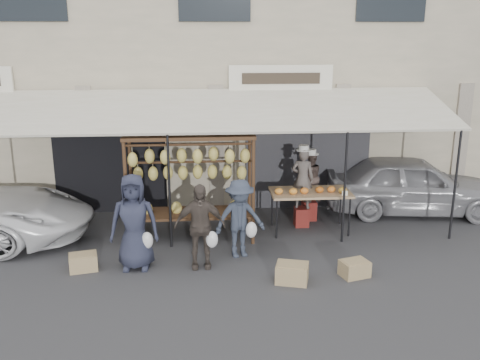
% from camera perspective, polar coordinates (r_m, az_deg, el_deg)
% --- Properties ---
extents(ground_plane, '(90.00, 90.00, 0.00)m').
position_cam_1_polar(ground_plane, '(9.91, -1.77, -9.52)').
color(ground_plane, '#2D2D30').
extents(shophouse, '(24.00, 6.15, 7.30)m').
position_cam_1_polar(shophouse, '(15.46, -3.03, 13.58)').
color(shophouse, '#BEAF94').
rests_on(shophouse, ground_plane).
extents(awning, '(10.00, 2.35, 2.92)m').
position_cam_1_polar(awning, '(11.36, -2.37, 7.36)').
color(awning, silver).
rests_on(awning, ground_plane).
extents(banana_rack, '(2.60, 0.90, 2.24)m').
position_cam_1_polar(banana_rack, '(10.82, -5.35, 1.44)').
color(banana_rack, '#402717').
rests_on(banana_rack, ground_plane).
extents(produce_table, '(1.70, 0.90, 1.04)m').
position_cam_1_polar(produce_table, '(11.48, 7.55, -1.39)').
color(produce_table, tan).
rests_on(produce_table, ground_plane).
extents(vendor_left, '(0.57, 0.46, 1.34)m').
position_cam_1_polar(vendor_left, '(11.73, 6.70, 0.15)').
color(vendor_left, '#5C5450').
rests_on(vendor_left, stool_left).
extents(vendor_right, '(0.66, 0.58, 1.14)m').
position_cam_1_polar(vendor_right, '(12.18, 7.50, 0.31)').
color(vendor_right, '#51413C').
rests_on(vendor_right, stool_right).
extents(customer_left, '(0.88, 0.59, 1.78)m').
position_cam_1_polar(customer_left, '(9.83, -11.22, -4.41)').
color(customer_left, '#26293C').
rests_on(customer_left, ground_plane).
extents(customer_mid, '(0.94, 0.42, 1.59)m').
position_cam_1_polar(customer_mid, '(9.74, -4.33, -4.93)').
color(customer_mid, '#483E38').
rests_on(customer_mid, ground_plane).
extents(customer_right, '(1.10, 0.80, 1.53)m').
position_cam_1_polar(customer_right, '(10.18, -0.05, -4.14)').
color(customer_right, '#323A49').
rests_on(customer_right, ground_plane).
extents(stool_left, '(0.36, 0.36, 0.43)m').
position_cam_1_polar(stool_left, '(11.99, 6.57, -3.91)').
color(stool_left, maroon).
rests_on(stool_left, ground_plane).
extents(stool_right, '(0.36, 0.36, 0.44)m').
position_cam_1_polar(stool_right, '(12.41, 7.37, -3.22)').
color(stool_right, maroon).
rests_on(stool_right, ground_plane).
extents(crate_near_a, '(0.64, 0.55, 0.33)m').
position_cam_1_polar(crate_near_a, '(9.43, 5.57, -9.85)').
color(crate_near_a, tan).
rests_on(crate_near_a, ground_plane).
extents(crate_near_b, '(0.56, 0.48, 0.29)m').
position_cam_1_polar(crate_near_b, '(9.82, 12.12, -9.22)').
color(crate_near_b, tan).
rests_on(crate_near_b, ground_plane).
extents(crate_far, '(0.56, 0.48, 0.30)m').
position_cam_1_polar(crate_far, '(10.25, -16.37, -8.40)').
color(crate_far, tan).
rests_on(crate_far, ground_plane).
extents(sedan, '(4.25, 2.15, 1.39)m').
position_cam_1_polar(sedan, '(13.28, 17.89, -0.46)').
color(sedan, '#97969B').
rests_on(sedan, ground_plane).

